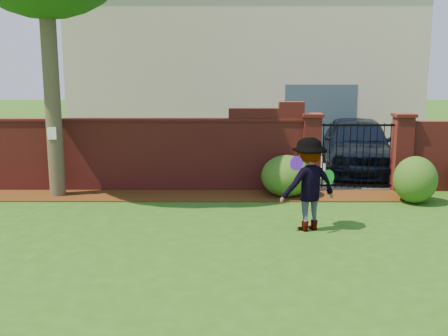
{
  "coord_description": "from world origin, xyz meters",
  "views": [
    {
      "loc": [
        0.32,
        -8.68,
        2.98
      ],
      "look_at": [
        0.3,
        1.4,
        1.05
      ],
      "focal_mm": 42.53,
      "sensor_mm": 36.0,
      "label": 1
    }
  ],
  "objects_px": {
    "man": "(309,185)",
    "frisbee_purple": "(296,163)",
    "frisbee_green": "(328,177)",
    "car": "(358,146)"
  },
  "relations": [
    {
      "from": "frisbee_purple",
      "to": "man",
      "type": "bearing_deg",
      "value": 49.24
    },
    {
      "from": "man",
      "to": "frisbee_purple",
      "type": "distance_m",
      "value": 0.64
    },
    {
      "from": "frisbee_purple",
      "to": "frisbee_green",
      "type": "relative_size",
      "value": 0.94
    },
    {
      "from": "car",
      "to": "frisbee_green",
      "type": "bearing_deg",
      "value": -100.96
    },
    {
      "from": "frisbee_green",
      "to": "frisbee_purple",
      "type": "bearing_deg",
      "value": -145.8
    },
    {
      "from": "car",
      "to": "frisbee_purple",
      "type": "height_order",
      "value": "car"
    },
    {
      "from": "car",
      "to": "frisbee_green",
      "type": "height_order",
      "value": "car"
    },
    {
      "from": "car",
      "to": "frisbee_purple",
      "type": "distance_m",
      "value": 6.2
    },
    {
      "from": "frisbee_purple",
      "to": "frisbee_green",
      "type": "xyz_separation_m",
      "value": [
        0.66,
        0.45,
        -0.34
      ]
    },
    {
      "from": "man",
      "to": "frisbee_purple",
      "type": "relative_size",
      "value": 6.7
    }
  ]
}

